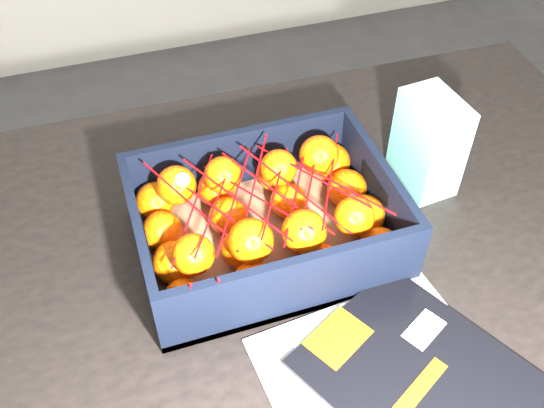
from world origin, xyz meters
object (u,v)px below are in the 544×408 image
object	(u,v)px
retail_carton	(428,143)
produce_crate	(265,227)
magazine_stack	(405,392)
table	(295,288)

from	to	relation	value
retail_carton	produce_crate	bearing A→B (deg)	-175.61
magazine_stack	produce_crate	xyz separation A→B (m)	(-0.08, 0.28, 0.03)
table	produce_crate	distance (m)	0.14
magazine_stack	produce_crate	size ratio (longest dim) A/B	0.98
magazine_stack	retail_carton	xyz separation A→B (m)	(0.19, 0.33, 0.07)
magazine_stack	retail_carton	bearing A→B (deg)	59.29
produce_crate	retail_carton	xyz separation A→B (m)	(0.28, 0.05, 0.04)
retail_carton	table	bearing A→B (deg)	-169.00
table	produce_crate	xyz separation A→B (m)	(-0.04, 0.02, 0.13)
table	retail_carton	size ratio (longest dim) A/B	7.87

